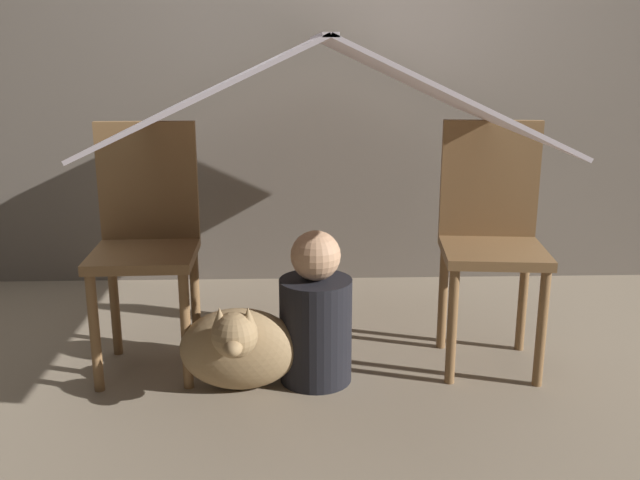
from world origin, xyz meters
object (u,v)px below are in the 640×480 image
Objects in this scene: person_front at (316,317)px; chair_left at (146,236)px; chair_right at (491,233)px; dog at (239,347)px.

chair_left is at bearing 164.98° from person_front.
chair_right is 1.02m from dog.
chair_right is 1.63× the size of person_front.
person_front is (0.62, -0.17, -0.26)m from chair_left.
dog is (0.35, -0.25, -0.34)m from chair_left.
chair_left is 0.69m from person_front.
person_front is at bearing 17.17° from dog.
person_front is at bearing -160.44° from chair_right.
chair_left is at bearing -174.54° from chair_right.
chair_left is 0.55m from dog.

